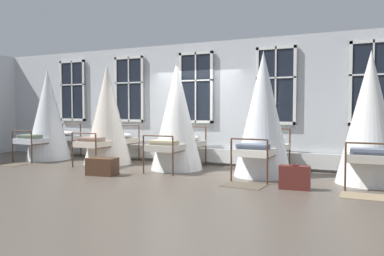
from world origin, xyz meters
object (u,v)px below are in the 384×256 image
cot_second (107,116)px  cot_fourth (263,116)px  cot_third (177,117)px  suitcase_dark (295,177)px  cot_first (48,116)px  travel_trunk (102,166)px  cot_fifth (370,119)px

cot_second → cot_fourth: cot_fourth is taller
cot_fourth → cot_second: bearing=90.4°
cot_second → cot_third: 2.12m
cot_fourth → suitcase_dark: 1.88m
cot_first → cot_third: (4.29, -0.03, -0.00)m
cot_first → travel_trunk: size_ratio=4.10×
cot_first → travel_trunk: 3.73m
cot_second → suitcase_dark: bearing=-102.6°
cot_first → cot_fifth: cot_fifth is taller
cot_second → suitcase_dark: 5.48m
suitcase_dark → cot_first: bearing=164.2°
cot_fourth → cot_third: bearing=90.3°
cot_third → cot_fourth: size_ratio=0.96×
cot_first → cot_second: (2.18, -0.02, 0.02)m
cot_fifth → cot_first: bearing=88.4°
cot_second → cot_fifth: size_ratio=1.01×
travel_trunk → cot_fifth: bearing=15.8°
cot_second → cot_fourth: (4.28, -0.03, 0.04)m
cot_fourth → travel_trunk: 3.74m
cot_fifth → suitcase_dark: (-1.20, -1.23, -1.05)m
cot_first → cot_third: bearing=-88.8°
cot_first → suitcase_dark: (7.41, -1.25, -1.05)m
cot_fifth → travel_trunk: size_ratio=4.11×
cot_fourth → travel_trunk: (-3.24, -1.49, -1.13)m
cot_first → suitcase_dark: bearing=-98.0°
cot_third → cot_fifth: bearing=-90.9°
cot_third → suitcase_dark: size_ratio=4.54×
cot_third → cot_second: bearing=88.5°
cot_fifth → suitcase_dark: 2.01m
cot_second → cot_fourth: size_ratio=0.97×
suitcase_dark → travel_trunk: size_ratio=0.90×
cot_second → cot_fifth: 6.42m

